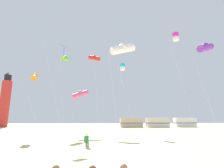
{
  "coord_description": "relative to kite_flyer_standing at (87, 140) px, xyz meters",
  "views": [
    {
      "loc": [
        0.18,
        -7.73,
        2.28
      ],
      "look_at": [
        1.75,
        10.87,
        6.14
      ],
      "focal_mm": 27.56,
      "sensor_mm": 36.0,
      "label": 1
    }
  ],
  "objects": [
    {
      "name": "kite_tube_rainbow",
      "position": [
        -1.7,
        10.31,
        5.36
      ],
      "size": [
        2.59,
        2.03,
        6.67
      ],
      "color": "silver",
      "rests_on": "ground"
    },
    {
      "name": "kite_tube_violet",
      "position": [
        11.88,
        0.6,
        8.96
      ],
      "size": [
        2.7,
        2.36,
        10.28
      ],
      "color": "silver",
      "rests_on": "ground"
    },
    {
      "name": "kite_tube_scarlet",
      "position": [
        0.15,
        13.96,
        12.41
      ],
      "size": [
        2.34,
        2.17,
        13.73
      ],
      "color": "silver",
      "rests_on": "ground"
    },
    {
      "name": "kite_tube_lime",
      "position": [
        -4.74,
        13.22,
        11.83
      ],
      "size": [
        1.3,
        2.58,
        13.15
      ],
      "color": "silver",
      "rests_on": "ground"
    },
    {
      "name": "rv_van_tan",
      "position": [
        10.74,
        35.3,
        0.78
      ],
      "size": [
        6.48,
        2.44,
        2.8
      ],
      "rotation": [
        0.0,
        0.0,
        -0.02
      ],
      "color": "#C6B28C",
      "rests_on": "ground"
    },
    {
      "name": "kite_tube_orange",
      "position": [
        -7.67,
        8.13,
        7.32
      ],
      "size": [
        3.28,
        3.4,
        8.64
      ],
      "color": "silver",
      "rests_on": "ground"
    },
    {
      "name": "lighthouse_distant",
      "position": [
        -27.1,
        39.4,
        7.22
      ],
      "size": [
        2.8,
        2.8,
        16.8
      ],
      "color": "red",
      "rests_on": "ground"
    },
    {
      "name": "kite_flyer_standing",
      "position": [
        0.0,
        0.0,
        0.0
      ],
      "size": [
        0.38,
        0.54,
        1.16
      ],
      "rotation": [
        0.0,
        0.0,
        2.99
      ],
      "color": "#238438",
      "rests_on": "ground"
    },
    {
      "name": "kite_box_cyan",
      "position": [
        5.01,
        12.64,
        10.42
      ],
      "size": [
        2.98,
        2.29,
        11.63
      ],
      "color": "silver",
      "rests_on": "ground"
    },
    {
      "name": "kite_diamond_blue",
      "position": [
        -3.55,
        5.57,
        10.26
      ],
      "size": [
        3.31,
        2.88,
        11.63
      ],
      "color": "silver",
      "rests_on": "ground"
    },
    {
      "name": "kite_tube_white",
      "position": [
        3.1,
        -0.45,
        8.05
      ],
      "size": [
        2.57,
        2.07,
        9.37
      ],
      "color": "silver",
      "rests_on": "ground"
    },
    {
      "name": "rv_van_cream",
      "position": [
        18.33,
        34.72,
        0.78
      ],
      "size": [
        6.48,
        2.45,
        2.8
      ],
      "rotation": [
        0.0,
        0.0,
        0.02
      ],
      "color": "beige",
      "rests_on": "ground"
    },
    {
      "name": "rv_van_white",
      "position": [
        27.39,
        36.3,
        0.78
      ],
      "size": [
        6.52,
        2.57,
        2.8
      ],
      "rotation": [
        0.0,
        0.0,
        0.04
      ],
      "color": "white",
      "rests_on": "ground"
    },
    {
      "name": "kite_box_magenta",
      "position": [
        11.32,
        5.64,
        12.67
      ],
      "size": [
        2.54,
        2.0,
        13.89
      ],
      "color": "silver",
      "rests_on": "ground"
    }
  ]
}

